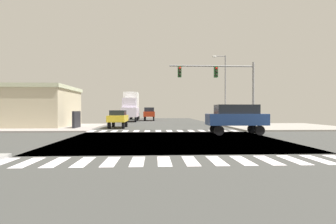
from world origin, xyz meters
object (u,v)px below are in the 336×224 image
street_lamp (224,84)px  box_truck_leading_1 (131,106)px  traffic_signal_mast (220,79)px  sedan_farside_1 (118,117)px  suv_trailing_3 (236,117)px  sedan_crossing_2 (135,114)px  suv_nearside_1 (149,113)px

street_lamp → box_truck_leading_1: street_lamp is taller
traffic_signal_mast → sedan_farside_1: bearing=156.8°
suv_trailing_3 → traffic_signal_mast: bearing=-175.9°
sedan_farside_1 → box_truck_leading_1: (-0.00, 15.78, 1.45)m
street_lamp → sedan_crossing_2: size_ratio=2.02×
sedan_crossing_2 → street_lamp: bearing=121.0°
traffic_signal_mast → suv_trailing_3: size_ratio=1.74×
suv_nearside_1 → box_truck_leading_1: 4.63m
traffic_signal_mast → suv_nearside_1: bearing=106.7°
street_lamp → suv_nearside_1: size_ratio=1.89×
suv_nearside_1 → suv_trailing_3: size_ratio=1.00×
suv_trailing_3 → box_truck_leading_1: bearing=-156.8°
traffic_signal_mast → sedan_crossing_2: traffic_signal_mast is taller
street_lamp → sedan_farside_1: street_lamp is taller
traffic_signal_mast → sedan_farside_1: traffic_signal_mast is taller
sedan_farside_1 → suv_trailing_3: bearing=141.2°
sedan_farside_1 → suv_nearside_1: bearing=-98.9°
traffic_signal_mast → sedan_crossing_2: (-10.05, 29.21, -3.67)m
sedan_crossing_2 → suv_trailing_3: (10.33, -33.21, 0.28)m
sedan_crossing_2 → box_truck_leading_1: bearing=90.0°
traffic_signal_mast → box_truck_leading_1: (-10.05, 20.09, -2.22)m
box_truck_leading_1 → suv_nearside_1: bearing=-132.0°
suv_nearside_1 → sedan_crossing_2: suv_nearside_1 is taller
sedan_crossing_2 → traffic_signal_mast: bearing=109.0°
suv_trailing_3 → street_lamp: bearing=170.0°
street_lamp → box_truck_leading_1: (-12.52, 11.70, -2.59)m
suv_nearside_1 → traffic_signal_mast: bearing=106.7°
street_lamp → sedan_crossing_2: street_lamp is taller
sedan_crossing_2 → suv_trailing_3: 34.78m
sedan_crossing_2 → suv_trailing_3: bearing=107.3°
street_lamp → suv_nearside_1: bearing=122.3°
traffic_signal_mast → suv_trailing_3: 5.25m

